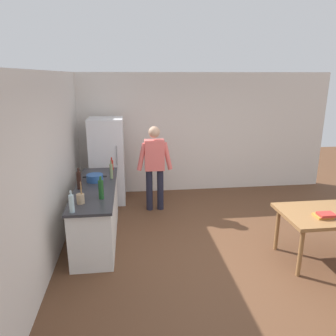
{
  "coord_description": "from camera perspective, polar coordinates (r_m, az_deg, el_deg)",
  "views": [
    {
      "loc": [
        -1.42,
        -4.23,
        2.63
      ],
      "look_at": [
        -0.78,
        1.08,
        1.09
      ],
      "focal_mm": 34.43,
      "sensor_mm": 36.0,
      "label": 1
    }
  ],
  "objects": [
    {
      "name": "ground_plane",
      "position": [
        5.18,
        10.36,
        -14.75
      ],
      "size": [
        14.0,
        14.0,
        0.0
      ],
      "primitive_type": "plane",
      "color": "brown"
    },
    {
      "name": "wall_back",
      "position": [
        7.48,
        4.17,
        6.17
      ],
      "size": [
        6.4,
        0.12,
        2.7
      ],
      "primitive_type": "cube",
      "color": "silver",
      "rests_on": "ground_plane"
    },
    {
      "name": "wall_left",
      "position": [
        4.76,
        -20.98,
        -0.64
      ],
      "size": [
        0.12,
        5.6,
        2.7
      ],
      "primitive_type": "cube",
      "color": "silver",
      "rests_on": "ground_plane"
    },
    {
      "name": "kitchen_counter",
      "position": [
        5.51,
        -12.48,
        -7.62
      ],
      "size": [
        0.64,
        2.2,
        0.9
      ],
      "color": "white",
      "rests_on": "ground_plane"
    },
    {
      "name": "refrigerator",
      "position": [
        6.87,
        -10.69,
        1.19
      ],
      "size": [
        0.7,
        0.67,
        1.8
      ],
      "color": "white",
      "rests_on": "ground_plane"
    },
    {
      "name": "person",
      "position": [
        6.31,
        -2.4,
        0.89
      ],
      "size": [
        0.7,
        0.22,
        1.7
      ],
      "color": "#1E1E2D",
      "rests_on": "ground_plane"
    },
    {
      "name": "dining_table",
      "position": [
        5.22,
        26.75,
        -7.79
      ],
      "size": [
        1.4,
        0.9,
        0.75
      ],
      "color": "olive",
      "rests_on": "ground_plane"
    },
    {
      "name": "cooking_pot",
      "position": [
        5.6,
        -12.82,
        -1.71
      ],
      "size": [
        0.4,
        0.28,
        0.12
      ],
      "color": "#285193",
      "rests_on": "kitchen_counter"
    },
    {
      "name": "utensil_jar",
      "position": [
        4.69,
        -15.23,
        -5.17
      ],
      "size": [
        0.11,
        0.11,
        0.32
      ],
      "color": "tan",
      "rests_on": "kitchen_counter"
    },
    {
      "name": "bottle_wine_green",
      "position": [
        4.77,
        -11.78,
        -3.7
      ],
      "size": [
        0.08,
        0.08,
        0.34
      ],
      "color": "#1E5123",
      "rests_on": "kitchen_counter"
    },
    {
      "name": "bottle_wine_dark",
      "position": [
        5.26,
        -15.48,
        -2.07
      ],
      "size": [
        0.08,
        0.08,
        0.34
      ],
      "color": "black",
      "rests_on": "kitchen_counter"
    },
    {
      "name": "bottle_water_clear",
      "position": [
        4.41,
        -16.71,
        -6.01
      ],
      "size": [
        0.07,
        0.07,
        0.3
      ],
      "color": "silver",
      "rests_on": "kitchen_counter"
    },
    {
      "name": "bottle_sauce_red",
      "position": [
        6.22,
        -9.92,
        0.58
      ],
      "size": [
        0.06,
        0.06,
        0.24
      ],
      "color": "#B22319",
      "rests_on": "kitchen_counter"
    },
    {
      "name": "bottle_vinegar_tall",
      "position": [
        5.67,
        -10.02,
        -0.52
      ],
      "size": [
        0.06,
        0.06,
        0.32
      ],
      "color": "gray",
      "rests_on": "kitchen_counter"
    },
    {
      "name": "book_stack",
      "position": [
        4.96,
        25.98,
        -7.53
      ],
      "size": [
        0.25,
        0.2,
        0.07
      ],
      "color": "orange",
      "rests_on": "dining_table"
    }
  ]
}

